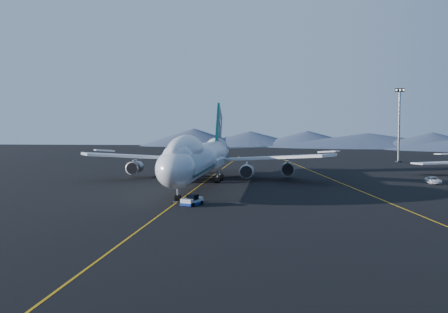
# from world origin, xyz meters

# --- Properties ---
(ground) EXTENTS (500.00, 500.00, 0.00)m
(ground) POSITION_xyz_m (0.00, 0.00, 0.00)
(ground) COLOR black
(ground) RESTS_ON ground
(taxiway_line_main) EXTENTS (0.25, 220.00, 0.01)m
(taxiway_line_main) POSITION_xyz_m (0.00, 0.00, 0.01)
(taxiway_line_main) COLOR orange
(taxiway_line_main) RESTS_ON ground
(taxiway_line_side) EXTENTS (28.08, 198.09, 0.01)m
(taxiway_line_side) POSITION_xyz_m (30.00, 10.00, 0.01)
(taxiway_line_side) COLOR orange
(taxiway_line_side) RESTS_ON ground
(boeing_747) EXTENTS (59.62, 72.43, 19.37)m
(boeing_747) POSITION_xyz_m (0.00, 0.03, 5.81)
(boeing_747) COLOR silver
(boeing_747) RESTS_ON ground
(pushback_tug) EXTENTS (3.40, 4.51, 1.76)m
(pushback_tug) POSITION_xyz_m (3.00, -29.99, 0.55)
(pushback_tug) COLOR silver
(pushback_tug) RESTS_ON ground
(service_van) EXTENTS (2.59, 5.49, 1.52)m
(service_van) POSITION_xyz_m (50.77, 6.00, 0.76)
(service_van) COLOR white
(service_van) RESTS_ON ground
(floodlight_mast) EXTENTS (3.28, 2.46, 26.54)m
(floodlight_mast) POSITION_xyz_m (60.10, 77.92, 13.45)
(floodlight_mast) COLOR black
(floodlight_mast) RESTS_ON ground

